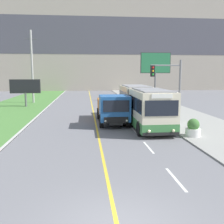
{
  "coord_description": "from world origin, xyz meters",
  "views": [
    {
      "loc": [
        -0.83,
        -6.56,
        4.24
      ],
      "look_at": [
        1.1,
        12.45,
        1.4
      ],
      "focal_mm": 42.0,
      "sensor_mm": 36.0,
      "label": 1
    }
  ],
  "objects_px": {
    "dump_truck": "(113,110)",
    "billboard_large": "(156,65)",
    "planter_round_second": "(172,117)",
    "utility_pole_far": "(32,67)",
    "city_bus": "(142,105)",
    "planter_round_third": "(161,110)",
    "traffic_light_mast": "(171,86)",
    "billboard_small": "(25,87)",
    "planter_round_near": "(193,128)"
  },
  "relations": [
    {
      "from": "traffic_light_mast",
      "to": "planter_round_third",
      "type": "height_order",
      "value": "traffic_light_mast"
    },
    {
      "from": "city_bus",
      "to": "planter_round_third",
      "type": "distance_m",
      "value": 4.2
    },
    {
      "from": "traffic_light_mast",
      "to": "billboard_large",
      "type": "xyz_separation_m",
      "value": [
        4.41,
        20.62,
        2.17
      ]
    },
    {
      "from": "city_bus",
      "to": "planter_round_second",
      "type": "bearing_deg",
      "value": -23.35
    },
    {
      "from": "traffic_light_mast",
      "to": "billboard_small",
      "type": "height_order",
      "value": "traffic_light_mast"
    },
    {
      "from": "planter_round_near",
      "to": "planter_round_second",
      "type": "height_order",
      "value": "planter_round_second"
    },
    {
      "from": "dump_truck",
      "to": "billboard_small",
      "type": "height_order",
      "value": "billboard_small"
    },
    {
      "from": "utility_pole_far",
      "to": "planter_round_near",
      "type": "distance_m",
      "value": 26.73
    },
    {
      "from": "city_bus",
      "to": "traffic_light_mast",
      "type": "xyz_separation_m",
      "value": [
        1.37,
        -3.1,
        1.77
      ]
    },
    {
      "from": "billboard_large",
      "to": "planter_round_near",
      "type": "relative_size",
      "value": 6.19
    },
    {
      "from": "utility_pole_far",
      "to": "traffic_light_mast",
      "type": "xyz_separation_m",
      "value": [
        13.61,
        -19.85,
        -1.8
      ]
    },
    {
      "from": "city_bus",
      "to": "planter_round_third",
      "type": "height_order",
      "value": "city_bus"
    },
    {
      "from": "utility_pole_far",
      "to": "planter_round_third",
      "type": "bearing_deg",
      "value": -42.5
    },
    {
      "from": "billboard_small",
      "to": "planter_round_second",
      "type": "distance_m",
      "value": 19.95
    },
    {
      "from": "dump_truck",
      "to": "billboard_large",
      "type": "bearing_deg",
      "value": 65.04
    },
    {
      "from": "traffic_light_mast",
      "to": "billboard_small",
      "type": "xyz_separation_m",
      "value": [
        -13.73,
        15.49,
        -0.85
      ]
    },
    {
      "from": "city_bus",
      "to": "dump_truck",
      "type": "relative_size",
      "value": 1.72
    },
    {
      "from": "dump_truck",
      "to": "traffic_light_mast",
      "type": "distance_m",
      "value": 5.21
    },
    {
      "from": "utility_pole_far",
      "to": "planter_round_second",
      "type": "relative_size",
      "value": 8.11
    },
    {
      "from": "city_bus",
      "to": "billboard_small",
      "type": "height_order",
      "value": "billboard_small"
    },
    {
      "from": "city_bus",
      "to": "billboard_small",
      "type": "bearing_deg",
      "value": 134.94
    },
    {
      "from": "dump_truck",
      "to": "traffic_light_mast",
      "type": "relative_size",
      "value": 1.29
    },
    {
      "from": "traffic_light_mast",
      "to": "planter_round_second",
      "type": "xyz_separation_m",
      "value": [
        0.94,
        2.1,
        -2.7
      ]
    },
    {
      "from": "utility_pole_far",
      "to": "planter_round_third",
      "type": "height_order",
      "value": "utility_pole_far"
    },
    {
      "from": "planter_round_third",
      "to": "city_bus",
      "type": "bearing_deg",
      "value": -128.26
    },
    {
      "from": "dump_truck",
      "to": "traffic_light_mast",
      "type": "height_order",
      "value": "traffic_light_mast"
    },
    {
      "from": "utility_pole_far",
      "to": "traffic_light_mast",
      "type": "bearing_deg",
      "value": -55.56
    },
    {
      "from": "billboard_small",
      "to": "planter_round_near",
      "type": "xyz_separation_m",
      "value": [
        14.68,
        -17.59,
        -1.89
      ]
    },
    {
      "from": "utility_pole_far",
      "to": "planter_round_third",
      "type": "relative_size",
      "value": 8.31
    },
    {
      "from": "billboard_large",
      "to": "planter_round_second",
      "type": "relative_size",
      "value": 5.83
    },
    {
      "from": "city_bus",
      "to": "dump_truck",
      "type": "xyz_separation_m",
      "value": [
        -2.53,
        -0.33,
        -0.3
      ]
    },
    {
      "from": "billboard_small",
      "to": "planter_round_third",
      "type": "relative_size",
      "value": 3.11
    },
    {
      "from": "traffic_light_mast",
      "to": "billboard_large",
      "type": "relative_size",
      "value": 0.71
    },
    {
      "from": "utility_pole_far",
      "to": "billboard_small",
      "type": "xyz_separation_m",
      "value": [
        -0.12,
        -4.36,
        -2.65
      ]
    },
    {
      "from": "utility_pole_far",
      "to": "planter_round_near",
      "type": "xyz_separation_m",
      "value": [
        14.56,
        -21.96,
        -4.54
      ]
    },
    {
      "from": "billboard_large",
      "to": "planter_round_third",
      "type": "distance_m",
      "value": 15.46
    },
    {
      "from": "city_bus",
      "to": "billboard_large",
      "type": "distance_m",
      "value": 18.86
    },
    {
      "from": "dump_truck",
      "to": "billboard_large",
      "type": "xyz_separation_m",
      "value": [
        8.31,
        17.85,
        4.24
      ]
    },
    {
      "from": "city_bus",
      "to": "planter_round_near",
      "type": "xyz_separation_m",
      "value": [
        2.32,
        -5.21,
        -0.96
      ]
    },
    {
      "from": "billboard_small",
      "to": "planter_round_near",
      "type": "relative_size",
      "value": 3.22
    },
    {
      "from": "utility_pole_far",
      "to": "billboard_large",
      "type": "relative_size",
      "value": 1.39
    },
    {
      "from": "traffic_light_mast",
      "to": "planter_round_second",
      "type": "relative_size",
      "value": 4.14
    },
    {
      "from": "billboard_large",
      "to": "planter_round_near",
      "type": "xyz_separation_m",
      "value": [
        -3.46,
        -22.73,
        -4.9
      ]
    },
    {
      "from": "utility_pole_far",
      "to": "billboard_large",
      "type": "xyz_separation_m",
      "value": [
        18.02,
        0.77,
        0.36
      ]
    },
    {
      "from": "traffic_light_mast",
      "to": "planter_round_second",
      "type": "bearing_deg",
      "value": 65.8
    },
    {
      "from": "billboard_small",
      "to": "traffic_light_mast",
      "type": "bearing_deg",
      "value": -48.45
    },
    {
      "from": "utility_pole_far",
      "to": "dump_truck",
      "type": "bearing_deg",
      "value": -60.38
    },
    {
      "from": "billboard_large",
      "to": "billboard_small",
      "type": "xyz_separation_m",
      "value": [
        -18.14,
        -5.13,
        -3.02
      ]
    },
    {
      "from": "city_bus",
      "to": "billboard_large",
      "type": "relative_size",
      "value": 1.57
    },
    {
      "from": "planter_round_second",
      "to": "utility_pole_far",
      "type": "bearing_deg",
      "value": 129.36
    }
  ]
}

